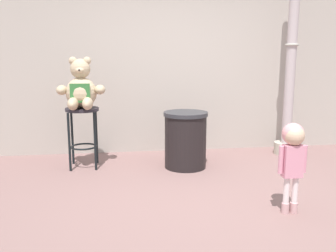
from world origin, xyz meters
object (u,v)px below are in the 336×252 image
at_px(bar_stool_with_teddy, 83,124).
at_px(trash_bin, 185,140).
at_px(child_walking, 293,149).
at_px(teddy_bear, 81,89).
at_px(lamppost, 290,81).

relative_size(bar_stool_with_teddy, trash_bin, 1.07).
bearing_deg(child_walking, bar_stool_with_teddy, 9.93).
distance_m(teddy_bear, child_walking, 2.75).
bearing_deg(child_walking, trash_bin, -15.07).
bearing_deg(trash_bin, teddy_bear, 173.21).
height_order(bar_stool_with_teddy, teddy_bear, teddy_bear).
xyz_separation_m(bar_stool_with_teddy, teddy_bear, (0.00, -0.03, 0.47)).
bearing_deg(bar_stool_with_teddy, teddy_bear, -90.00).
bearing_deg(child_walking, lamppost, -64.02).
bearing_deg(trash_bin, bar_stool_with_teddy, 171.90).
xyz_separation_m(teddy_bear, trash_bin, (1.36, -0.16, -0.67)).
height_order(trash_bin, lamppost, lamppost).
bearing_deg(lamppost, trash_bin, -164.48).
height_order(bar_stool_with_teddy, trash_bin, bar_stool_with_teddy).
height_order(teddy_bear, lamppost, lamppost).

